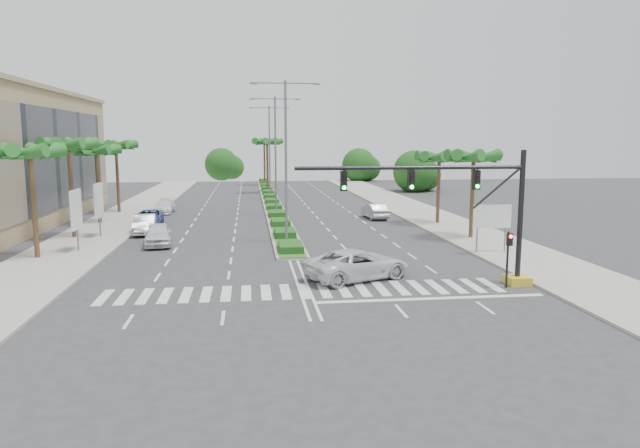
{
  "coord_description": "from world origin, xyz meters",
  "views": [
    {
      "loc": [
        -2.78,
        -28.36,
        7.7
      ],
      "look_at": [
        1.19,
        3.25,
        3.0
      ],
      "focal_mm": 32.0,
      "sensor_mm": 36.0,
      "label": 1
    }
  ],
  "objects_px": {
    "car_parked_c": "(149,218)",
    "car_crossing": "(357,264)",
    "car_parked_a": "(158,234)",
    "car_parked_b": "(145,224)",
    "car_right": "(375,211)",
    "car_parked_d": "(164,207)"
  },
  "relations": [
    {
      "from": "car_parked_b",
      "to": "car_right",
      "type": "relative_size",
      "value": 1.05
    },
    {
      "from": "car_parked_c",
      "to": "car_crossing",
      "type": "bearing_deg",
      "value": -60.97
    },
    {
      "from": "car_parked_b",
      "to": "car_crossing",
      "type": "bearing_deg",
      "value": -55.59
    },
    {
      "from": "car_parked_d",
      "to": "car_right",
      "type": "bearing_deg",
      "value": -16.41
    },
    {
      "from": "car_parked_a",
      "to": "car_right",
      "type": "xyz_separation_m",
      "value": [
        19.05,
        12.24,
        -0.06
      ]
    },
    {
      "from": "car_crossing",
      "to": "car_right",
      "type": "distance_m",
      "value": 25.04
    },
    {
      "from": "car_parked_a",
      "to": "car_crossing",
      "type": "relative_size",
      "value": 0.79
    },
    {
      "from": "car_parked_c",
      "to": "car_crossing",
      "type": "xyz_separation_m",
      "value": [
        14.98,
        -22.21,
        0.14
      ]
    },
    {
      "from": "car_parked_b",
      "to": "car_parked_d",
      "type": "height_order",
      "value": "car_parked_b"
    },
    {
      "from": "car_crossing",
      "to": "car_parked_a",
      "type": "bearing_deg",
      "value": 22.9
    },
    {
      "from": "car_parked_a",
      "to": "car_parked_c",
      "type": "xyz_separation_m",
      "value": [
        -2.32,
        10.24,
        -0.11
      ]
    },
    {
      "from": "car_parked_a",
      "to": "car_parked_b",
      "type": "relative_size",
      "value": 1.0
    },
    {
      "from": "car_parked_a",
      "to": "car_parked_d",
      "type": "distance_m",
      "value": 19.41
    },
    {
      "from": "car_parked_d",
      "to": "car_crossing",
      "type": "relative_size",
      "value": 0.79
    },
    {
      "from": "car_parked_c",
      "to": "car_parked_d",
      "type": "distance_m",
      "value": 9.04
    },
    {
      "from": "car_parked_c",
      "to": "car_parked_d",
      "type": "height_order",
      "value": "car_parked_c"
    },
    {
      "from": "car_parked_a",
      "to": "car_parked_c",
      "type": "height_order",
      "value": "car_parked_a"
    },
    {
      "from": "car_parked_b",
      "to": "car_crossing",
      "type": "distance_m",
      "value": 22.69
    },
    {
      "from": "car_parked_b",
      "to": "car_crossing",
      "type": "relative_size",
      "value": 0.8
    },
    {
      "from": "car_parked_b",
      "to": "car_parked_c",
      "type": "height_order",
      "value": "car_parked_b"
    },
    {
      "from": "car_parked_d",
      "to": "car_crossing",
      "type": "xyz_separation_m",
      "value": [
        14.9,
        -31.25,
        0.15
      ]
    },
    {
      "from": "car_parked_d",
      "to": "car_right",
      "type": "xyz_separation_m",
      "value": [
        21.29,
        -7.03,
        0.06
      ]
    }
  ]
}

